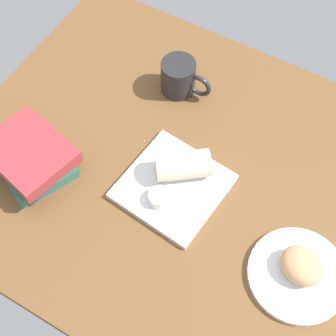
{
  "coord_description": "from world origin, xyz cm",
  "views": [
    {
      "loc": [
        27.59,
        -54.03,
        109.28
      ],
      "look_at": [
        -2.24,
        -2.34,
        7.0
      ],
      "focal_mm": 53.75,
      "sensor_mm": 36.0,
      "label": 1
    }
  ],
  "objects_px": {
    "round_plate": "(297,275)",
    "sauce_cup": "(161,198)",
    "square_plate": "(173,186)",
    "scone_pastry": "(302,266)",
    "breakfast_wrap": "(183,165)",
    "book_stack": "(31,157)",
    "coffee_mug": "(180,77)"
  },
  "relations": [
    {
      "from": "breakfast_wrap",
      "to": "book_stack",
      "type": "relative_size",
      "value": 0.52
    },
    {
      "from": "book_stack",
      "to": "scone_pastry",
      "type": "bearing_deg",
      "value": 6.28
    },
    {
      "from": "breakfast_wrap",
      "to": "square_plate",
      "type": "bearing_deg",
      "value": -41.7
    },
    {
      "from": "round_plate",
      "to": "scone_pastry",
      "type": "bearing_deg",
      "value": 102.72
    },
    {
      "from": "round_plate",
      "to": "book_stack",
      "type": "bearing_deg",
      "value": -174.54
    },
    {
      "from": "breakfast_wrap",
      "to": "round_plate",
      "type": "bearing_deg",
      "value": 37.02
    },
    {
      "from": "square_plate",
      "to": "coffee_mug",
      "type": "height_order",
      "value": "coffee_mug"
    },
    {
      "from": "square_plate",
      "to": "sauce_cup",
      "type": "bearing_deg",
      "value": -94.31
    },
    {
      "from": "scone_pastry",
      "to": "square_plate",
      "type": "distance_m",
      "value": 0.34
    },
    {
      "from": "coffee_mug",
      "to": "scone_pastry",
      "type": "bearing_deg",
      "value": -33.64
    },
    {
      "from": "sauce_cup",
      "to": "breakfast_wrap",
      "type": "height_order",
      "value": "breakfast_wrap"
    },
    {
      "from": "square_plate",
      "to": "book_stack",
      "type": "xyz_separation_m",
      "value": [
        -0.32,
        -0.12,
        0.04
      ]
    },
    {
      "from": "square_plate",
      "to": "coffee_mug",
      "type": "xyz_separation_m",
      "value": [
        -0.13,
        0.27,
        0.04
      ]
    },
    {
      "from": "round_plate",
      "to": "square_plate",
      "type": "xyz_separation_m",
      "value": [
        -0.34,
        0.05,
        0.0
      ]
    },
    {
      "from": "scone_pastry",
      "to": "breakfast_wrap",
      "type": "relative_size",
      "value": 0.75
    },
    {
      "from": "square_plate",
      "to": "breakfast_wrap",
      "type": "bearing_deg",
      "value": 85.69
    },
    {
      "from": "coffee_mug",
      "to": "round_plate",
      "type": "bearing_deg",
      "value": -34.3
    },
    {
      "from": "round_plate",
      "to": "square_plate",
      "type": "height_order",
      "value": "square_plate"
    },
    {
      "from": "breakfast_wrap",
      "to": "book_stack",
      "type": "xyz_separation_m",
      "value": [
        -0.32,
        -0.16,
        -0.01
      ]
    },
    {
      "from": "sauce_cup",
      "to": "scone_pastry",
      "type": "bearing_deg",
      "value": 1.11
    },
    {
      "from": "round_plate",
      "to": "coffee_mug",
      "type": "bearing_deg",
      "value": 145.7
    },
    {
      "from": "scone_pastry",
      "to": "square_plate",
      "type": "xyz_separation_m",
      "value": [
        -0.34,
        0.04,
        -0.03
      ]
    },
    {
      "from": "round_plate",
      "to": "book_stack",
      "type": "relative_size",
      "value": 0.89
    },
    {
      "from": "scone_pastry",
      "to": "book_stack",
      "type": "height_order",
      "value": "book_stack"
    },
    {
      "from": "round_plate",
      "to": "scone_pastry",
      "type": "relative_size",
      "value": 2.26
    },
    {
      "from": "book_stack",
      "to": "sauce_cup",
      "type": "bearing_deg",
      "value": 11.71
    },
    {
      "from": "sauce_cup",
      "to": "breakfast_wrap",
      "type": "xyz_separation_m",
      "value": [
        0.01,
        0.09,
        0.02
      ]
    },
    {
      "from": "scone_pastry",
      "to": "breakfast_wrap",
      "type": "bearing_deg",
      "value": 165.82
    },
    {
      "from": "scone_pastry",
      "to": "square_plate",
      "type": "bearing_deg",
      "value": 172.58
    },
    {
      "from": "round_plate",
      "to": "sauce_cup",
      "type": "bearing_deg",
      "value": 179.54
    },
    {
      "from": "round_plate",
      "to": "breakfast_wrap",
      "type": "xyz_separation_m",
      "value": [
        -0.33,
        0.09,
        0.04
      ]
    },
    {
      "from": "square_plate",
      "to": "round_plate",
      "type": "bearing_deg",
      "value": -8.93
    }
  ]
}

